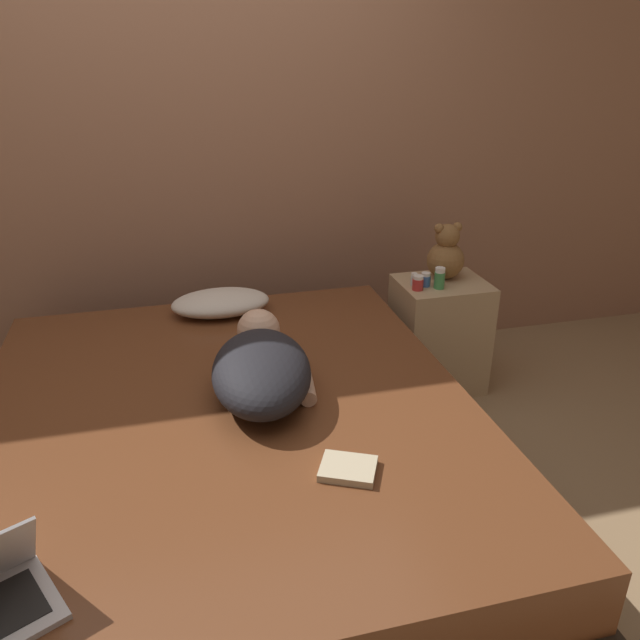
{
  "coord_description": "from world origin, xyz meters",
  "views": [
    {
      "loc": [
        -0.15,
        -1.94,
        1.7
      ],
      "look_at": [
        0.41,
        0.26,
        0.68
      ],
      "focal_mm": 35.0,
      "sensor_mm": 36.0,
      "label": 1
    }
  ],
  "objects_px": {
    "pillow": "(221,303)",
    "teddy_bear": "(446,254)",
    "book": "(348,469)",
    "person_lying": "(262,366)",
    "bottle_blue": "(426,280)",
    "bottle_red": "(418,283)",
    "bottle_clear": "(414,279)",
    "bottle_green": "(440,278)"
  },
  "relations": [
    {
      "from": "person_lying",
      "to": "teddy_bear",
      "type": "xyz_separation_m",
      "value": [
        1.06,
        0.72,
        0.11
      ]
    },
    {
      "from": "person_lying",
      "to": "bottle_clear",
      "type": "xyz_separation_m",
      "value": [
        0.87,
        0.66,
        0.02
      ]
    },
    {
      "from": "teddy_bear",
      "to": "book",
      "type": "distance_m",
      "value": 1.57
    },
    {
      "from": "book",
      "to": "person_lying",
      "type": "bearing_deg",
      "value": 106.89
    },
    {
      "from": "teddy_bear",
      "to": "bottle_red",
      "type": "relative_size",
      "value": 4.0
    },
    {
      "from": "teddy_bear",
      "to": "bottle_green",
      "type": "bearing_deg",
      "value": -123.97
    },
    {
      "from": "bottle_red",
      "to": "book",
      "type": "relative_size",
      "value": 0.34
    },
    {
      "from": "teddy_bear",
      "to": "bottle_clear",
      "type": "bearing_deg",
      "value": -162.79
    },
    {
      "from": "pillow",
      "to": "teddy_bear",
      "type": "height_order",
      "value": "teddy_bear"
    },
    {
      "from": "teddy_bear",
      "to": "bottle_red",
      "type": "distance_m",
      "value": 0.25
    },
    {
      "from": "teddy_bear",
      "to": "bottle_green",
      "type": "distance_m",
      "value": 0.17
    },
    {
      "from": "pillow",
      "to": "bottle_clear",
      "type": "xyz_separation_m",
      "value": [
        0.95,
        -0.09,
        0.06
      ]
    },
    {
      "from": "bottle_green",
      "to": "pillow",
      "type": "bearing_deg",
      "value": 171.33
    },
    {
      "from": "bottle_green",
      "to": "bottle_clear",
      "type": "height_order",
      "value": "bottle_green"
    },
    {
      "from": "bottle_blue",
      "to": "bottle_red",
      "type": "bearing_deg",
      "value": -146.01
    },
    {
      "from": "pillow",
      "to": "book",
      "type": "distance_m",
      "value": 1.33
    },
    {
      "from": "pillow",
      "to": "teddy_bear",
      "type": "bearing_deg",
      "value": -1.56
    },
    {
      "from": "bottle_blue",
      "to": "book",
      "type": "height_order",
      "value": "bottle_blue"
    },
    {
      "from": "person_lying",
      "to": "bottle_red",
      "type": "xyz_separation_m",
      "value": [
        0.87,
        0.6,
        0.02
      ]
    },
    {
      "from": "bottle_clear",
      "to": "book",
      "type": "bearing_deg",
      "value": -120.1
    },
    {
      "from": "person_lying",
      "to": "bottle_blue",
      "type": "height_order",
      "value": "person_lying"
    },
    {
      "from": "teddy_bear",
      "to": "bottle_green",
      "type": "relative_size",
      "value": 2.72
    },
    {
      "from": "pillow",
      "to": "bottle_green",
      "type": "xyz_separation_m",
      "value": [
        1.05,
        -0.16,
        0.08
      ]
    },
    {
      "from": "bottle_green",
      "to": "book",
      "type": "xyz_separation_m",
      "value": [
        -0.81,
        -1.15,
        -0.13
      ]
    },
    {
      "from": "person_lying",
      "to": "pillow",
      "type": "bearing_deg",
      "value": 103.22
    },
    {
      "from": "bottle_blue",
      "to": "book",
      "type": "xyz_separation_m",
      "value": [
        -0.76,
        -1.19,
        -0.11
      ]
    },
    {
      "from": "pillow",
      "to": "book",
      "type": "height_order",
      "value": "pillow"
    },
    {
      "from": "bottle_green",
      "to": "bottle_blue",
      "type": "height_order",
      "value": "bottle_green"
    },
    {
      "from": "bottle_green",
      "to": "teddy_bear",
      "type": "bearing_deg",
      "value": 56.03
    },
    {
      "from": "teddy_bear",
      "to": "bottle_clear",
      "type": "height_order",
      "value": "teddy_bear"
    },
    {
      "from": "book",
      "to": "bottle_red",
      "type": "bearing_deg",
      "value": 58.78
    },
    {
      "from": "teddy_bear",
      "to": "bottle_clear",
      "type": "relative_size",
      "value": 4.57
    },
    {
      "from": "person_lying",
      "to": "book",
      "type": "bearing_deg",
      "value": -65.52
    },
    {
      "from": "bottle_green",
      "to": "bottle_clear",
      "type": "distance_m",
      "value": 0.13
    },
    {
      "from": "person_lying",
      "to": "bottle_green",
      "type": "distance_m",
      "value": 1.14
    },
    {
      "from": "bottle_green",
      "to": "book",
      "type": "bearing_deg",
      "value": -125.19
    },
    {
      "from": "bottle_blue",
      "to": "person_lying",
      "type": "bearing_deg",
      "value": -145.36
    },
    {
      "from": "person_lying",
      "to": "bottle_clear",
      "type": "bearing_deg",
      "value": 44.8
    },
    {
      "from": "bottle_blue",
      "to": "bottle_green",
      "type": "bearing_deg",
      "value": -40.73
    },
    {
      "from": "teddy_bear",
      "to": "bottle_red",
      "type": "bearing_deg",
      "value": -148.17
    },
    {
      "from": "teddy_bear",
      "to": "bottle_clear",
      "type": "distance_m",
      "value": 0.22
    },
    {
      "from": "bottle_clear",
      "to": "book",
      "type": "distance_m",
      "value": 1.41
    }
  ]
}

